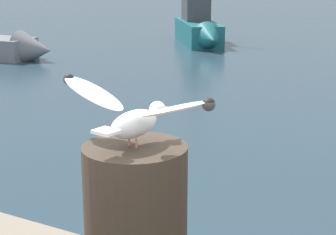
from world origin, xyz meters
TOP-DOWN VIEW (x-y plane):
  - seagull at (0.75, -0.58)m, footprint 0.70×0.39m
  - boat_teal at (-7.71, 17.18)m, footprint 3.86×4.61m

SIDE VIEW (x-z plane):
  - boat_teal at x=-7.71m, z-range -1.70..2.94m
  - seagull at x=0.75m, z-range 2.29..2.52m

